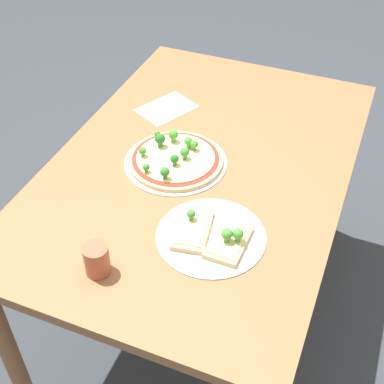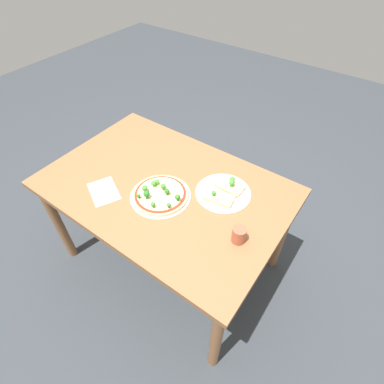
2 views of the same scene
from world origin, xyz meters
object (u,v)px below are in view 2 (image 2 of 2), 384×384
dining_table (166,196)px  pizza_tray_whole (160,194)px  pizza_tray_slice (224,191)px  drinking_cup (239,235)px

dining_table → pizza_tray_whole: bearing=112.8°
pizza_tray_whole → pizza_tray_slice: (-0.28, -0.23, -0.00)m
dining_table → pizza_tray_whole: pizza_tray_whole is taller
pizza_tray_slice → drinking_cup: drinking_cup is taller
drinking_cup → pizza_tray_slice: bearing=-46.6°
dining_table → drinking_cup: bearing=170.8°
pizza_tray_whole → pizza_tray_slice: 0.36m
pizza_tray_slice → drinking_cup: (-0.22, 0.24, 0.03)m
dining_table → pizza_tray_slice: size_ratio=4.49×
pizza_tray_slice → drinking_cup: bearing=133.4°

